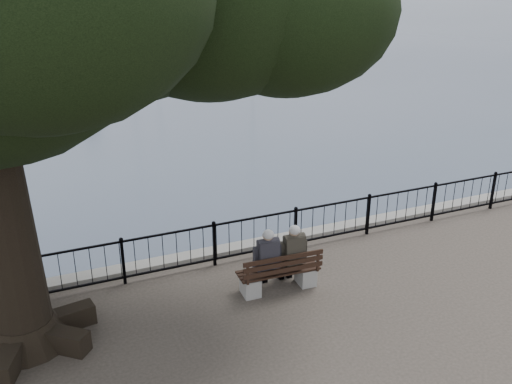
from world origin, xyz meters
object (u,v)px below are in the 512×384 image
person_right (291,257)px  person_left (266,261)px  bench (279,276)px  lion_monument (78,18)px

person_right → person_left: bearing=177.2°
bench → lion_monument: size_ratio=0.18×
person_left → lion_monument: lion_monument is taller
bench → person_right: (0.30, 0.08, 0.34)m
lion_monument → person_right: bearing=-92.1°
lion_monument → bench: bearing=-92.5°
person_left → person_right: bearing=-2.8°
bench → person_left: (-0.26, 0.11, 0.34)m
person_left → person_right: 0.56m
person_left → lion_monument: (2.38, 48.81, 0.74)m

